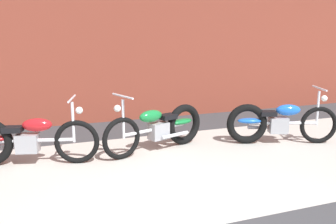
{
  "coord_description": "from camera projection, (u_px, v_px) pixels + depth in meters",
  "views": [
    {
      "loc": [
        -1.37,
        -3.07,
        1.95
      ],
      "look_at": [
        0.58,
        2.18,
        0.75
      ],
      "focal_mm": 39.09,
      "sensor_mm": 36.0,
      "label": 1
    }
  ],
  "objects": [
    {
      "name": "sidewalk_slab",
      "position": [
        141.0,
        171.0,
        5.29
      ],
      "size": [
        36.0,
        3.5,
        0.01
      ],
      "primitive_type": "cube",
      "color": "#B2ADA3",
      "rests_on": "ground"
    },
    {
      "name": "motorcycle_red",
      "position": [
        22.0,
        140.0,
        5.48
      ],
      "size": [
        1.96,
        0.77,
        1.03
      ],
      "rotation": [
        0.0,
        0.0,
        -0.27
      ],
      "color": "black",
      "rests_on": "ground"
    },
    {
      "name": "motorcycle_green",
      "position": [
        162.0,
        127.0,
        6.23
      ],
      "size": [
        1.94,
        0.85,
        1.03
      ],
      "rotation": [
        0.0,
        0.0,
        3.46
      ],
      "color": "black",
      "rests_on": "ground"
    },
    {
      "name": "motorcycle_blue",
      "position": [
        274.0,
        122.0,
        6.57
      ],
      "size": [
        1.92,
        0.88,
        1.03
      ],
      "rotation": [
        0.0,
        0.0,
        -0.34
      ],
      "color": "black",
      "rests_on": "ground"
    }
  ]
}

